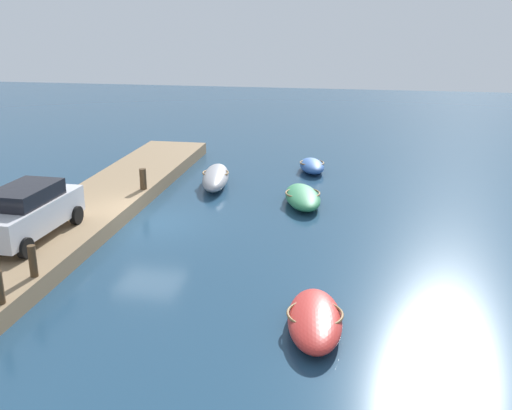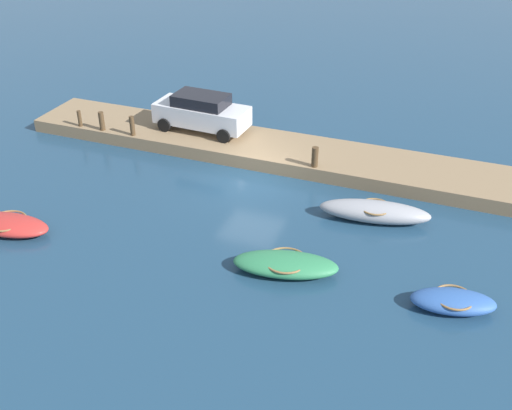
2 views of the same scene
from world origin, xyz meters
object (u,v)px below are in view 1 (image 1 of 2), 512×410
at_px(rowboat_green, 303,197).
at_px(mooring_post_west, 143,179).
at_px(mooring_post_mid_west, 33,261).
at_px(parked_car, 27,211).
at_px(rowboat_grey, 216,177).
at_px(rowboat_red, 315,319).
at_px(dinghy_blue, 312,166).

relative_size(rowboat_green, mooring_post_west, 4.25).
height_order(mooring_post_mid_west, parked_car, parked_car).
height_order(mooring_post_west, mooring_post_mid_west, mooring_post_mid_west).
distance_m(mooring_post_west, parked_car, 6.20).
height_order(rowboat_green, rowboat_grey, rowboat_grey).
distance_m(rowboat_green, parked_car, 10.78).
distance_m(rowboat_grey, parked_car, 9.89).
xyz_separation_m(rowboat_green, rowboat_red, (10.17, 1.34, -0.01)).
distance_m(rowboat_green, mooring_post_mid_west, 11.65).
bearing_deg(mooring_post_mid_west, dinghy_blue, 156.63).
height_order(rowboat_grey, dinghy_blue, rowboat_grey).
bearing_deg(parked_car, dinghy_blue, 148.76).
distance_m(rowboat_green, rowboat_red, 10.26).
bearing_deg(dinghy_blue, mooring_post_west, -58.94).
relative_size(rowboat_green, rowboat_grey, 0.87).
height_order(dinghy_blue, mooring_post_mid_west, mooring_post_mid_west).
bearing_deg(dinghy_blue, mooring_post_mid_west, -36.40).
bearing_deg(rowboat_red, parked_car, -114.94).
xyz_separation_m(rowboat_green, rowboat_grey, (-2.08, -4.19, 0.08)).
xyz_separation_m(rowboat_red, mooring_post_mid_west, (-0.55, -7.86, 0.75)).
relative_size(rowboat_green, rowboat_red, 1.09).
height_order(rowboat_grey, mooring_post_mid_west, mooring_post_mid_west).
height_order(rowboat_green, rowboat_red, rowboat_green).
distance_m(rowboat_red, dinghy_blue, 15.53).
xyz_separation_m(mooring_post_west, parked_car, (5.95, -1.69, 0.47)).
height_order(rowboat_red, parked_car, parked_car).
distance_m(mooring_post_west, mooring_post_mid_west, 8.67).
xyz_separation_m(mooring_post_west, mooring_post_mid_west, (8.67, 0.00, 0.03)).
bearing_deg(rowboat_grey, dinghy_blue, 118.70).
bearing_deg(dinghy_blue, rowboat_red, -7.83).
bearing_deg(rowboat_green, dinghy_blue, 167.61).
distance_m(rowboat_green, rowboat_grey, 4.68).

